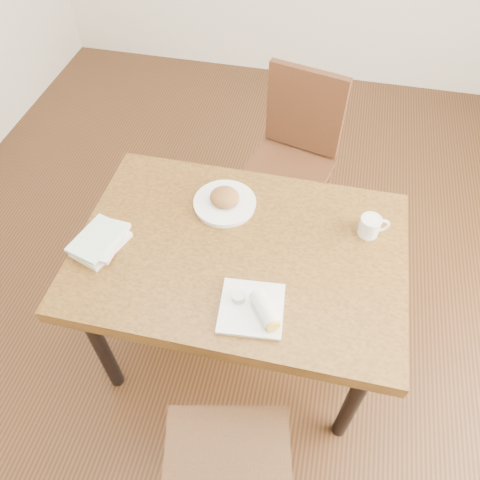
% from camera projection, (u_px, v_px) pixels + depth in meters
% --- Properties ---
extents(ground, '(4.00, 5.00, 0.01)m').
position_uv_depth(ground, '(240.00, 341.00, 2.34)').
color(ground, '#472814').
rests_on(ground, ground).
extents(room_walls, '(4.02, 5.02, 2.80)m').
position_uv_depth(room_walls, '(240.00, 12.00, 1.08)').
color(room_walls, silver).
rests_on(room_walls, ground).
extents(table, '(1.24, 0.85, 0.75)m').
position_uv_depth(table, '(240.00, 261.00, 1.82)').
color(table, brown).
rests_on(table, ground).
extents(chair_far, '(0.51, 0.51, 0.95)m').
position_uv_depth(chair_far, '(294.00, 151.00, 2.42)').
color(chair_far, '#492615').
rests_on(chair_far, ground).
extents(plate_scone, '(0.25, 0.25, 0.08)m').
position_uv_depth(plate_scone, '(225.00, 201.00, 1.88)').
color(plate_scone, white).
rests_on(plate_scone, table).
extents(coffee_mug, '(0.12, 0.08, 0.08)m').
position_uv_depth(coffee_mug, '(371.00, 226.00, 1.77)').
color(coffee_mug, white).
rests_on(coffee_mug, table).
extents(plate_burrito, '(0.23, 0.23, 0.07)m').
position_uv_depth(plate_burrito, '(255.00, 309.00, 1.57)').
color(plate_burrito, white).
rests_on(plate_burrito, table).
extents(book_stack, '(0.20, 0.24, 0.05)m').
position_uv_depth(book_stack, '(101.00, 241.00, 1.75)').
color(book_stack, white).
rests_on(book_stack, table).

